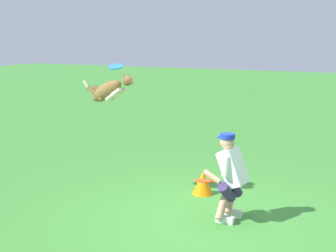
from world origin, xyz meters
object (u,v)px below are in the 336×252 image
frisbee_flying (116,67)px  frisbee_held (204,181)px  training_cone (203,183)px  dog (109,90)px  person (230,174)px

frisbee_flying → frisbee_held: size_ratio=0.89×
frisbee_held → training_cone: 1.24m
dog → training_cone: bearing=31.7°
person → frisbee_flying: 2.49m
person → dog: 2.41m
training_cone → frisbee_flying: bearing=31.7°
person → training_cone: person is taller
dog → training_cone: 2.23m
dog → frisbee_flying: (-0.14, 0.02, 0.39)m
frisbee_flying → training_cone: size_ratio=0.61×
dog → frisbee_held: 2.19m
person → dog: (2.14, -0.14, 1.10)m
dog → frisbee_flying: frisbee_flying is taller
frisbee_held → training_cone: (0.44, -1.08, -0.41)m
frisbee_flying → training_cone: (-1.23, -0.76, -1.99)m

